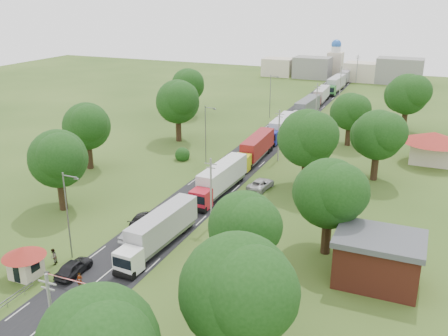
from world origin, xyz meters
The scene contains 44 objects.
ground centered at (0.00, 0.00, 0.00)m, with size 260.00×260.00×0.00m, color #2C4717.
road centered at (0.00, 20.00, 0.00)m, with size 8.00×200.00×0.04m, color black.
boom_barrier centered at (-1.36, -25.00, 0.89)m, with size 9.22×0.35×1.18m.
guard_booth centered at (-7.20, -25.00, 2.16)m, with size 4.40×4.40×3.45m.
info_sign centered at (5.20, 35.00, 3.00)m, with size 0.12×3.10×4.10m.
pole_0 centered at (5.50, -35.00, 4.68)m, with size 1.60×0.24×9.00m.
pole_1 centered at (5.50, -7.00, 4.68)m, with size 1.60×0.24×9.00m.
pole_2 centered at (5.50, 21.00, 4.68)m, with size 1.60×0.24×9.00m.
pole_3 centered at (5.50, 49.00, 4.68)m, with size 1.60×0.24×9.00m.
pole_4 centered at (5.50, 77.00, 4.68)m, with size 1.60×0.24×9.00m.
pole_5 centered at (5.50, 105.00, 4.68)m, with size 1.60×0.24×9.00m.
lamp_0 centered at (-5.35, -20.00, 5.55)m, with size 2.03×0.22×10.00m.
lamp_1 centered at (-5.35, 15.00, 5.55)m, with size 2.03×0.22×10.00m.
lamp_2 centered at (-5.35, 50.00, 5.55)m, with size 2.03×0.22×10.00m.
tree_1 centered at (17.99, -29.83, 7.85)m, with size 9.60×9.60×12.05m.
tree_2 centered at (13.99, -17.86, 6.60)m, with size 8.00×8.00×10.10m.
tree_3 centered at (19.99, -7.84, 7.22)m, with size 8.80×8.80×11.07m.
tree_4 centered at (12.99, 10.17, 7.85)m, with size 9.60×9.60×12.05m.
tree_5 centered at (21.99, 18.16, 7.22)m, with size 8.80×8.80×11.07m.
tree_6 centered at (14.99, 35.14, 6.60)m, with size 8.00×8.00×10.10m.
tree_7 centered at (23.99, 50.17, 7.85)m, with size 9.60×9.60×12.05m.
tree_10 centered at (-15.01, -9.84, 7.22)m, with size 8.80×8.80×11.07m.
tree_11 centered at (-22.01, 5.16, 7.22)m, with size 8.80×8.80×11.07m.
tree_12 centered at (-16.01, 25.17, 7.85)m, with size 9.60×9.60×12.05m.
tree_13 centered at (-24.01, 45.16, 7.22)m, with size 8.80×8.80×11.07m.
house_brick centered at (26.00, -12.00, 2.65)m, with size 8.60×6.60×5.20m.
house_cream centered at (30.00, 30.00, 3.64)m, with size 10.08×10.08×5.80m.
distant_town centered at (0.68, 110.00, 3.49)m, with size 52.00×8.00×8.00m.
church centered at (-4.00, 118.00, 5.39)m, with size 5.00×5.00×12.30m.
truck_0 centered at (2.24, -14.24, 2.13)m, with size 3.10×14.54×4.02m.
truck_1 centered at (2.14, 3.44, 2.19)m, with size 3.02×14.91×4.12m.
truck_2 centered at (1.81, 19.71, 2.19)m, with size 2.94×14.90×4.12m.
truck_3 centered at (1.61, 35.39, 2.08)m, with size 2.79×14.20×3.93m.
truck_4 centered at (2.31, 53.18, 2.30)m, with size 3.18×15.65×4.33m.
truck_5 centered at (1.73, 70.97, 2.01)m, with size 2.73×13.67×3.78m.
truck_6 centered at (2.27, 87.55, 2.30)m, with size 3.17×15.67×4.33m.
truck_7 centered at (2.07, 104.74, 2.11)m, with size 2.89×14.37×3.98m.
car_lane_front centered at (-3.00, -22.73, 0.80)m, with size 1.90×4.72×1.61m, color black.
car_lane_mid centered at (-1.00, -13.66, 0.84)m, with size 1.78×5.09×1.68m, color gray.
car_lane_rear centered at (-2.76, -9.81, 0.72)m, with size 2.03×4.98×1.45m, color black.
car_verge_near centered at (7.07, 7.37, 0.75)m, with size 2.51×5.43×1.51m, color #B4B4B4.
car_verge_far centered at (5.50, 33.90, 0.82)m, with size 1.94×4.82×1.64m, color #575A5F.
pedestrian_near centered at (-0.82, -24.50, 0.80)m, with size 0.58×0.38×1.60m, color gray.
pedestrian_booth centered at (-6.28, -22.00, 0.92)m, with size 0.89×0.70×1.84m, color gray.
Camera 1 is at (28.97, -58.20, 27.74)m, focal length 40.00 mm.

